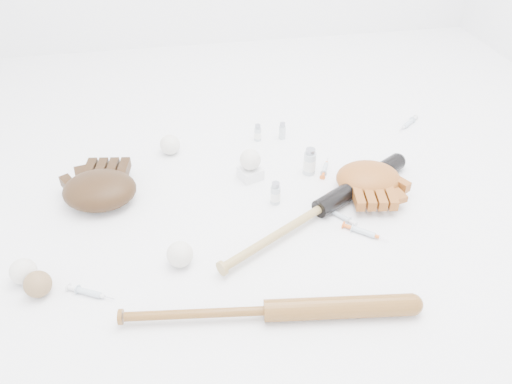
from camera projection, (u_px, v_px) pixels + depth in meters
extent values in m
plane|color=white|center=(263.00, 214.00, 1.61)|extent=(3.00, 3.00, 0.00)
cube|color=gold|center=(80.00, 194.00, 1.69)|extent=(0.08, 0.09, 0.00)
cube|color=white|center=(250.00, 173.00, 1.76)|extent=(0.09, 0.09, 0.04)
sphere|color=silver|center=(250.00, 160.00, 1.72)|extent=(0.07, 0.07, 0.07)
sphere|color=silver|center=(23.00, 271.00, 1.36)|extent=(0.07, 0.07, 0.07)
sphere|color=silver|center=(170.00, 145.00, 1.87)|extent=(0.08, 0.08, 0.08)
sphere|color=silver|center=(180.00, 254.00, 1.41)|extent=(0.08, 0.08, 0.08)
sphere|color=olive|center=(38.00, 284.00, 1.32)|extent=(0.07, 0.07, 0.07)
cylinder|color=silver|center=(282.00, 131.00, 1.96)|extent=(0.03, 0.03, 0.07)
cylinder|color=silver|center=(258.00, 132.00, 1.95)|extent=(0.03, 0.03, 0.07)
cylinder|color=silver|center=(275.00, 193.00, 1.63)|extent=(0.03, 0.03, 0.08)
cylinder|color=silver|center=(310.00, 161.00, 1.76)|extent=(0.04, 0.04, 0.10)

